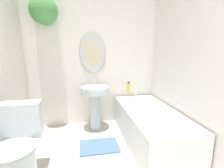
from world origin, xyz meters
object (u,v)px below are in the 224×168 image
toilet (17,153)px  pedestal_sink (95,100)px  bathtub (150,125)px  shampoo_bottle (129,88)px

toilet → pedestal_sink: bearing=50.6°
toilet → pedestal_sink: size_ratio=0.94×
bathtub → shampoo_bottle: shampoo_bottle is taller
toilet → shampoo_bottle: size_ratio=3.70×
pedestal_sink → bathtub: bearing=-36.4°
pedestal_sink → shampoo_bottle: 0.63m
bathtub → shampoo_bottle: (-0.14, 0.65, 0.41)m
toilet → shampoo_bottle: bearing=38.1°
bathtub → pedestal_sink: bearing=143.6°
toilet → shampoo_bottle: 1.87m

